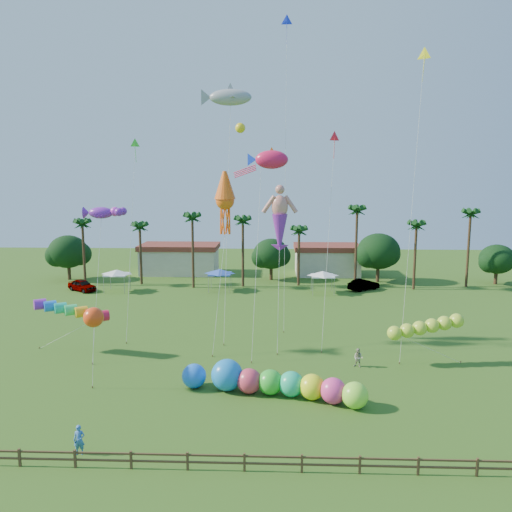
{
  "coord_description": "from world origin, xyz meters",
  "views": [
    {
      "loc": [
        1.51,
        -30.11,
        15.11
      ],
      "look_at": [
        0.0,
        10.0,
        9.0
      ],
      "focal_mm": 35.0,
      "sensor_mm": 36.0,
      "label": 1
    }
  ],
  "objects_px": {
    "car_b": "(364,285)",
    "spectator_a": "(79,440)",
    "car_a": "(82,285)",
    "caterpillar_inflatable": "(281,383)",
    "spectator_b": "(358,358)",
    "blue_ball": "(194,376)"
  },
  "relations": [
    {
      "from": "spectator_a",
      "to": "car_b",
      "type": "bearing_deg",
      "value": 54.39
    },
    {
      "from": "spectator_a",
      "to": "caterpillar_inflatable",
      "type": "distance_m",
      "value": 13.81
    },
    {
      "from": "car_a",
      "to": "spectator_b",
      "type": "height_order",
      "value": "car_a"
    },
    {
      "from": "blue_ball",
      "to": "car_b",
      "type": "bearing_deg",
      "value": 61.53
    },
    {
      "from": "caterpillar_inflatable",
      "to": "blue_ball",
      "type": "bearing_deg",
      "value": -176.05
    },
    {
      "from": "car_b",
      "to": "spectator_a",
      "type": "distance_m",
      "value": 48.73
    },
    {
      "from": "spectator_a",
      "to": "blue_ball",
      "type": "relative_size",
      "value": 0.94
    },
    {
      "from": "spectator_b",
      "to": "spectator_a",
      "type": "bearing_deg",
      "value": -113.68
    },
    {
      "from": "car_a",
      "to": "spectator_a",
      "type": "xyz_separation_m",
      "value": [
        15.68,
        -40.84,
        0.05
      ]
    },
    {
      "from": "car_a",
      "to": "caterpillar_inflatable",
      "type": "distance_m",
      "value": 42.59
    },
    {
      "from": "spectator_a",
      "to": "caterpillar_inflatable",
      "type": "relative_size",
      "value": 0.15
    },
    {
      "from": "spectator_a",
      "to": "spectator_b",
      "type": "bearing_deg",
      "value": 30.7
    },
    {
      "from": "car_b",
      "to": "caterpillar_inflatable",
      "type": "relative_size",
      "value": 0.42
    },
    {
      "from": "caterpillar_inflatable",
      "to": "car_b",
      "type": "bearing_deg",
      "value": 86.67
    },
    {
      "from": "car_a",
      "to": "spectator_a",
      "type": "height_order",
      "value": "spectator_a"
    },
    {
      "from": "caterpillar_inflatable",
      "to": "car_a",
      "type": "bearing_deg",
      "value": 144.77
    },
    {
      "from": "car_b",
      "to": "spectator_a",
      "type": "xyz_separation_m",
      "value": [
        -23.18,
        -42.86,
        0.07
      ]
    },
    {
      "from": "caterpillar_inflatable",
      "to": "blue_ball",
      "type": "relative_size",
      "value": 6.23
    },
    {
      "from": "car_a",
      "to": "spectator_b",
      "type": "xyz_separation_m",
      "value": [
        33.35,
        -27.09,
        -0.01
      ]
    },
    {
      "from": "car_a",
      "to": "spectator_b",
      "type": "relative_size",
      "value": 2.97
    },
    {
      "from": "car_a",
      "to": "spectator_a",
      "type": "relative_size",
      "value": 2.77
    },
    {
      "from": "caterpillar_inflatable",
      "to": "spectator_a",
      "type": "bearing_deg",
      "value": -129.64
    }
  ]
}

